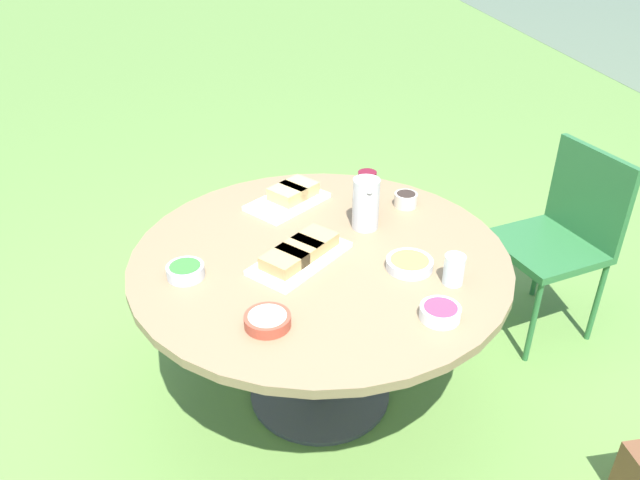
{
  "coord_description": "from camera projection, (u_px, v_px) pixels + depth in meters",
  "views": [
    {
      "loc": [
        1.93,
        -0.33,
        1.94
      ],
      "look_at": [
        0.0,
        0.0,
        0.76
      ],
      "focal_mm": 35.0,
      "sensor_mm": 36.0,
      "label": 1
    }
  ],
  "objects": [
    {
      "name": "water_pitcher",
      "position": [
        366.0,
        204.0,
        2.43
      ],
      "size": [
        0.11,
        0.11,
        0.21
      ],
      "color": "silver",
      "rests_on": "dining_table"
    },
    {
      "name": "bowl_olives",
      "position": [
        406.0,
        199.0,
        2.62
      ],
      "size": [
        0.1,
        0.1,
        0.06
      ],
      "color": "beige",
      "rests_on": "dining_table"
    },
    {
      "name": "platter_charcuterie",
      "position": [
        291.0,
        196.0,
        2.65
      ],
      "size": [
        0.37,
        0.39,
        0.07
      ],
      "color": "white",
      "rests_on": "dining_table"
    },
    {
      "name": "chair_near_right",
      "position": [
        563.0,
        229.0,
        2.83
      ],
      "size": [
        0.53,
        0.52,
        0.89
      ],
      "color": "#2D6B38",
      "rests_on": "ground_plane"
    },
    {
      "name": "platter_bread_main",
      "position": [
        300.0,
        254.0,
        2.26
      ],
      "size": [
        0.41,
        0.42,
        0.07
      ],
      "color": "white",
      "rests_on": "dining_table"
    },
    {
      "name": "ground_plane",
      "position": [
        320.0,
        392.0,
        2.68
      ],
      "size": [
        40.0,
        40.0,
        0.0
      ],
      "primitive_type": "plane",
      "color": "#668E42"
    },
    {
      "name": "bowl_dip_cream",
      "position": [
        268.0,
        320.0,
        1.95
      ],
      "size": [
        0.15,
        0.15,
        0.04
      ],
      "color": "#B74733",
      "rests_on": "dining_table"
    },
    {
      "name": "bowl_fries",
      "position": [
        409.0,
        264.0,
        2.22
      ],
      "size": [
        0.17,
        0.17,
        0.04
      ],
      "color": "silver",
      "rests_on": "dining_table"
    },
    {
      "name": "cup_water_near",
      "position": [
        454.0,
        270.0,
        2.13
      ],
      "size": [
        0.07,
        0.07,
        0.11
      ],
      "color": "silver",
      "rests_on": "dining_table"
    },
    {
      "name": "bowl_salad",
      "position": [
        185.0,
        271.0,
        2.17
      ],
      "size": [
        0.13,
        0.13,
        0.05
      ],
      "color": "silver",
      "rests_on": "dining_table"
    },
    {
      "name": "dining_table",
      "position": [
        320.0,
        276.0,
        2.37
      ],
      "size": [
        1.41,
        1.41,
        0.7
      ],
      "color": "#4C4C51",
      "rests_on": "ground_plane"
    },
    {
      "name": "wine_glass",
      "position": [
        367.0,
        183.0,
        2.53
      ],
      "size": [
        0.08,
        0.08,
        0.18
      ],
      "color": "silver",
      "rests_on": "dining_table"
    },
    {
      "name": "bowl_dip_red",
      "position": [
        440.0,
        312.0,
        1.98
      ],
      "size": [
        0.13,
        0.13,
        0.04
      ],
      "color": "white",
      "rests_on": "dining_table"
    }
  ]
}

